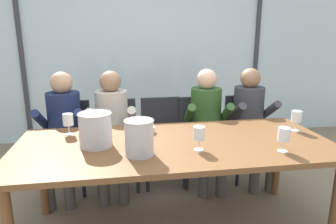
% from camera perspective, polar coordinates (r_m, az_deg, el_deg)
% --- Properties ---
extents(ground, '(14.00, 14.00, 0.00)m').
position_cam_1_polar(ground, '(3.54, -1.72, -11.70)').
color(ground, '#847056').
extents(window_glass_panel, '(7.59, 0.03, 2.60)m').
position_cam_1_polar(window_glass_panel, '(4.57, -4.19, 11.16)').
color(window_glass_panel, silver).
rests_on(window_glass_panel, ground).
extents(window_mullion_left, '(0.06, 0.06, 2.60)m').
position_cam_1_polar(window_mullion_left, '(4.71, -25.66, 9.90)').
color(window_mullion_left, '#38383D').
rests_on(window_mullion_left, ground).
extents(window_mullion_right, '(0.06, 0.06, 2.60)m').
position_cam_1_polar(window_mullion_right, '(5.00, 16.11, 10.93)').
color(window_mullion_right, '#38383D').
rests_on(window_mullion_right, ground).
extents(hillside_vineyard, '(13.59, 2.40, 1.61)m').
position_cam_1_polar(hillside_vineyard, '(7.77, -6.26, 8.85)').
color(hillside_vineyard, '#477A38').
rests_on(hillside_vineyard, ground).
extents(dining_table, '(2.39, 1.03, 0.76)m').
position_cam_1_polar(dining_table, '(2.36, 1.37, -7.23)').
color(dining_table, brown).
rests_on(dining_table, ground).
extents(chair_near_curtain, '(0.49, 0.49, 0.89)m').
position_cam_1_polar(chair_near_curtain, '(3.32, -18.07, -4.53)').
color(chair_near_curtain, '#232328').
rests_on(chair_near_curtain, ground).
extents(chair_left_of_center, '(0.45, 0.45, 0.89)m').
position_cam_1_polar(chair_left_of_center, '(3.25, -9.51, -4.38)').
color(chair_left_of_center, '#232328').
rests_on(chair_left_of_center, ground).
extents(chair_center, '(0.45, 0.45, 0.89)m').
position_cam_1_polar(chair_center, '(3.29, -1.19, -3.93)').
color(chair_center, '#232328').
rests_on(chair_center, ground).
extents(chair_right_of_center, '(0.45, 0.45, 0.89)m').
position_cam_1_polar(chair_right_of_center, '(3.35, 5.91, -3.72)').
color(chair_right_of_center, '#232328').
rests_on(chair_right_of_center, ground).
extents(chair_near_window_right, '(0.45, 0.45, 0.89)m').
position_cam_1_polar(chair_near_window_right, '(3.52, 14.25, -3.19)').
color(chair_near_window_right, '#232328').
rests_on(chair_near_window_right, ground).
extents(person_navy_polo, '(0.48, 0.63, 1.21)m').
position_cam_1_polar(person_navy_polo, '(3.12, -18.98, -2.50)').
color(person_navy_polo, '#192347').
rests_on(person_navy_polo, ground).
extents(person_beige_jumper, '(0.46, 0.61, 1.21)m').
position_cam_1_polar(person_beige_jumper, '(3.07, -10.39, -2.19)').
color(person_beige_jumper, '#B7AD9E').
rests_on(person_beige_jumper, ground).
extents(person_olive_shirt, '(0.48, 0.63, 1.21)m').
position_cam_1_polar(person_olive_shirt, '(3.19, 7.30, -1.40)').
color(person_olive_shirt, '#2D5123').
rests_on(person_olive_shirt, ground).
extents(person_charcoal_jacket, '(0.47, 0.62, 1.21)m').
position_cam_1_polar(person_charcoal_jacket, '(3.36, 15.25, -1.00)').
color(person_charcoal_jacket, '#38383D').
rests_on(person_charcoal_jacket, ground).
extents(ice_bucket_primary, '(0.20, 0.20, 0.25)m').
position_cam_1_polar(ice_bucket_primary, '(2.07, -5.38, -4.68)').
color(ice_bucket_primary, '#B7B7BC').
rests_on(ice_bucket_primary, dining_table).
extents(ice_bucket_secondary, '(0.24, 0.24, 0.25)m').
position_cam_1_polar(ice_bucket_secondary, '(2.28, -13.37, -3.14)').
color(ice_bucket_secondary, '#B7B7BC').
rests_on(ice_bucket_secondary, dining_table).
extents(tasting_bowl, '(0.16, 0.16, 0.05)m').
position_cam_1_polar(tasting_bowl, '(2.56, -4.27, -3.28)').
color(tasting_bowl, silver).
rests_on(tasting_bowl, dining_table).
extents(wine_glass_by_left_taster, '(0.08, 0.08, 0.17)m').
position_cam_1_polar(wine_glass_by_left_taster, '(2.24, -6.89, -3.53)').
color(wine_glass_by_left_taster, silver).
rests_on(wine_glass_by_left_taster, dining_table).
extents(wine_glass_near_bucket, '(0.08, 0.08, 0.17)m').
position_cam_1_polar(wine_glass_near_bucket, '(2.16, 5.81, -4.15)').
color(wine_glass_near_bucket, silver).
rests_on(wine_glass_near_bucket, dining_table).
extents(wine_glass_center_pour, '(0.08, 0.08, 0.17)m').
position_cam_1_polar(wine_glass_center_pour, '(2.61, -18.15, -1.42)').
color(wine_glass_center_pour, silver).
rests_on(wine_glass_center_pour, dining_table).
extents(wine_glass_by_right_taster, '(0.08, 0.08, 0.17)m').
position_cam_1_polar(wine_glass_by_right_taster, '(2.27, 20.78, -4.10)').
color(wine_glass_by_right_taster, silver).
rests_on(wine_glass_by_right_taster, dining_table).
extents(wine_glass_spare_empty, '(0.08, 0.08, 0.17)m').
position_cam_1_polar(wine_glass_spare_empty, '(2.79, 22.80, -0.93)').
color(wine_glass_spare_empty, silver).
rests_on(wine_glass_spare_empty, dining_table).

